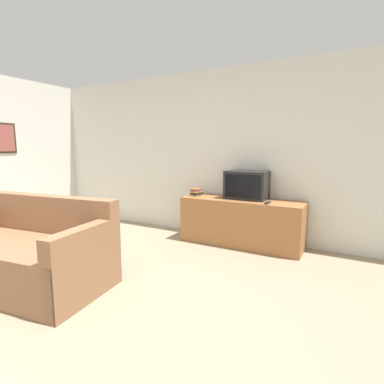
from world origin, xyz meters
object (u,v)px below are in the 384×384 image
object	(u,v)px
television	(247,185)
couch	(27,256)
tv_stand	(241,222)
remote_on_stand	(268,203)
book_stack	(196,192)

from	to	relation	value
television	couch	distance (m)	2.89
tv_stand	television	xyz separation A→B (m)	(0.04, 0.09, 0.54)
tv_stand	television	bearing A→B (deg)	66.86
tv_stand	television	distance (m)	0.55
couch	remote_on_stand	bearing A→B (deg)	41.52
couch	remote_on_stand	xyz separation A→B (m)	(1.88, 2.17, 0.37)
remote_on_stand	tv_stand	bearing A→B (deg)	161.67
couch	remote_on_stand	world-z (taller)	couch
couch	television	bearing A→B (deg)	50.22
couch	book_stack	distance (m)	2.45
tv_stand	couch	bearing A→B (deg)	-122.49
tv_stand	book_stack	distance (m)	0.84
tv_stand	remote_on_stand	size ratio (longest dim) A/B	10.33
tv_stand	television	world-z (taller)	television
tv_stand	couch	world-z (taller)	couch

